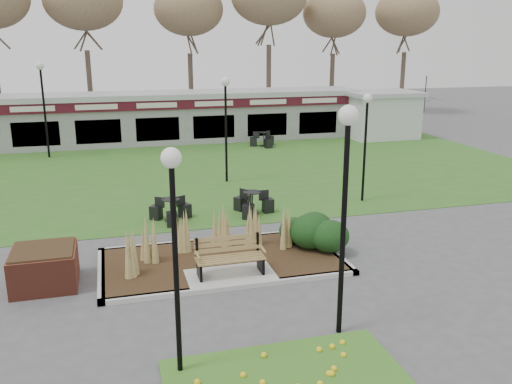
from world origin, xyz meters
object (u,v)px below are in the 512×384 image
object	(u,v)px
park_bench	(229,256)
food_pavilion	(155,117)
service_hut	(381,114)
patio_umbrella	(424,111)
bistro_set_a	(171,213)
lamp_post_mid_right	(226,107)
bistro_set_b	(252,206)
brick_planter	(45,267)
lamp_post_far_left	(42,89)
lamp_post_far_right	(366,124)
lamp_post_near_left	(174,214)
bistro_set_d	(264,142)
lamp_post_near_right	(346,172)

from	to	relation	value
park_bench	food_pavilion	size ratio (longest dim) A/B	0.07
service_hut	patio_umbrella	distance (m)	2.62
service_hut	bistro_set_a	distance (m)	19.37
lamp_post_mid_right	bistro_set_b	size ratio (longest dim) A/B	2.97
brick_planter	lamp_post_far_left	bearing A→B (deg)	94.60
lamp_post_far_left	patio_umbrella	size ratio (longest dim) A/B	1.82
lamp_post_far_right	park_bench	bearing A→B (deg)	-139.52
brick_planter	lamp_post_near_left	distance (m)	5.80
service_hut	bistro_set_a	xyz separation A→B (m)	(-14.39, -12.91, -1.18)
lamp_post_near_left	bistro_set_a	xyz separation A→B (m)	(0.86, 8.59, -2.72)
lamp_post_near_left	lamp_post_mid_right	bearing A→B (deg)	74.14
brick_planter	lamp_post_far_right	size ratio (longest dim) A/B	0.38
bistro_set_a	bistro_set_b	xyz separation A→B (m)	(2.78, 0.05, 0.01)
lamp_post_far_right	lamp_post_far_left	xyz separation A→B (m)	(-11.94, 11.42, 0.60)
bistro_set_a	bistro_set_d	size ratio (longest dim) A/B	0.94
lamp_post_mid_right	brick_planter	bearing A→B (deg)	-126.27
lamp_post_mid_right	bistro_set_d	size ratio (longest dim) A/B	2.91
service_hut	lamp_post_far_right	distance (m)	14.45
lamp_post_mid_right	patio_umbrella	xyz separation A→B (m)	(13.99, 7.51, -1.50)
lamp_post_near_left	patio_umbrella	bearing A→B (deg)	49.45
food_pavilion	bistro_set_d	size ratio (longest dim) A/B	16.43
food_pavilion	bistro_set_d	distance (m)	6.58
lamp_post_near_left	lamp_post_near_right	xyz separation A→B (m)	(3.32, 0.58, 0.37)
lamp_post_far_left	patio_umbrella	distance (m)	21.76
lamp_post_near_right	bistro_set_b	xyz separation A→B (m)	(0.33, 8.05, -3.08)
service_hut	lamp_post_mid_right	world-z (taller)	lamp_post_mid_right
brick_planter	lamp_post_mid_right	distance (m)	11.16
lamp_post_near_left	bistro_set_a	distance (m)	9.05
lamp_post_near_right	bistro_set_b	size ratio (longest dim) A/B	3.15
park_bench	patio_umbrella	distance (m)	23.37
lamp_post_far_right	bistro_set_d	bearing A→B (deg)	92.52
lamp_post_near_right	lamp_post_mid_right	xyz separation A→B (m)	(0.44, 12.65, -0.19)
lamp_post_mid_right	lamp_post_far_right	bearing A→B (deg)	-44.36
park_bench	lamp_post_near_right	distance (m)	4.49
lamp_post_near_right	bistro_set_d	distance (m)	20.58
lamp_post_far_right	bistro_set_b	bearing A→B (deg)	-174.11
brick_planter	food_pavilion	size ratio (longest dim) A/B	0.06
lamp_post_far_right	bistro_set_d	xyz separation A→B (m)	(-0.50, 11.42, -2.60)
food_pavilion	bistro_set_d	xyz separation A→B (m)	(5.75, -2.96, -1.19)
lamp_post_far_left	bistro_set_a	xyz separation A→B (m)	(4.80, -11.91, -3.22)
lamp_post_mid_right	bistro_set_b	distance (m)	5.43
brick_planter	lamp_post_near_right	bearing A→B (deg)	-33.28
park_bench	lamp_post_far_left	size ratio (longest dim) A/B	0.36
lamp_post_near_right	bistro_set_d	bearing A→B (deg)	78.13
lamp_post_near_left	bistro_set_d	distance (m)	22.00
park_bench	food_pavilion	xyz separation A→B (m)	(0.00, 19.71, 0.89)
bistro_set_b	lamp_post_near_right	bearing A→B (deg)	-92.35
brick_planter	lamp_post_mid_right	world-z (taller)	lamp_post_mid_right
bistro_set_b	bistro_set_d	world-z (taller)	bistro_set_d
food_pavilion	service_hut	xyz separation A→B (m)	(13.50, -1.96, -0.03)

